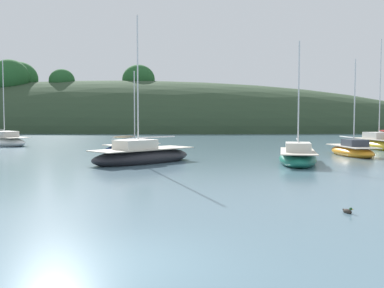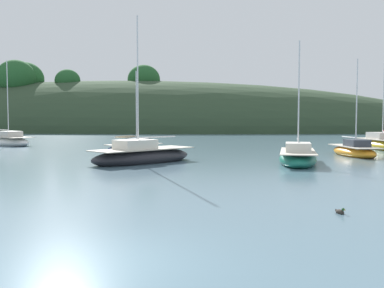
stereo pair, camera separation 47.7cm
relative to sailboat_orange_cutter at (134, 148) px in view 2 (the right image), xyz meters
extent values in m
plane|color=slate|center=(5.76, -28.63, -0.35)|extent=(400.00, 400.00, 0.00)
ellipsoid|color=#2D422B|center=(-19.24, 58.18, -0.35)|extent=(150.00, 36.00, 22.16)
ellipsoid|color=#235628|center=(-26.55, 54.28, 10.51)|extent=(5.45, 4.95, 4.95)
ellipsoid|color=#235628|center=(-37.01, 52.16, 11.06)|extent=(8.30, 7.54, 7.54)
ellipsoid|color=#235628|center=(-36.42, 55.18, 11.03)|extent=(8.12, 7.39, 7.39)
ellipsoid|color=#235628|center=(-10.66, 57.76, 10.95)|extent=(7.12, 6.47, 6.47)
ellipsoid|color=navy|center=(-0.02, -0.03, -0.11)|extent=(5.04, 5.34, 0.88)
cube|color=beige|center=(-0.02, -0.03, 0.28)|extent=(4.64, 4.91, 0.06)
cube|color=#333842|center=(0.27, 0.30, 0.54)|extent=(2.07, 2.12, 0.51)
cylinder|color=silver|center=(0.16, 0.18, 3.44)|extent=(0.09, 0.09, 6.31)
cylinder|color=silver|center=(-0.61, -0.68, 0.91)|extent=(1.58, 1.77, 0.07)
ellipsoid|color=tan|center=(-0.61, -0.68, 0.96)|extent=(1.62, 1.79, 0.20)
cube|color=beige|center=(22.40, 5.27, 0.88)|extent=(2.20, 2.81, 0.64)
cylinder|color=silver|center=(22.45, 5.04, 5.23)|extent=(0.09, 0.09, 9.34)
ellipsoid|color=white|center=(-15.53, 7.54, -0.01)|extent=(7.81, 6.48, 1.23)
cube|color=beige|center=(-15.53, 7.54, 0.54)|extent=(7.19, 5.96, 0.06)
cube|color=beige|center=(-15.02, 7.20, 0.85)|extent=(2.98, 2.78, 0.63)
cylinder|color=silver|center=(-15.21, 7.33, 4.56)|extent=(0.09, 0.09, 8.05)
cylinder|color=silver|center=(-16.54, 8.23, 1.29)|extent=(2.70, 1.87, 0.07)
ellipsoid|color=orange|center=(17.78, -2.54, -0.08)|extent=(2.95, 6.44, 0.99)
cube|color=beige|center=(17.78, -2.54, 0.37)|extent=(2.71, 5.93, 0.06)
cube|color=#333842|center=(17.85, -3.03, 0.64)|extent=(1.63, 2.16, 0.55)
cylinder|color=silver|center=(17.82, -2.84, 3.70)|extent=(0.09, 0.09, 6.67)
cylinder|color=silver|center=(17.64, -1.55, 1.04)|extent=(0.43, 2.59, 0.07)
ellipsoid|color=#232328|center=(2.59, -9.13, -0.02)|extent=(6.94, 7.49, 1.22)
cube|color=beige|center=(2.59, -9.13, 0.53)|extent=(6.38, 6.89, 0.06)
cube|color=silver|center=(2.20, -9.60, 0.85)|extent=(2.87, 2.95, 0.63)
cylinder|color=silver|center=(2.35, -9.42, 4.79)|extent=(0.09, 0.09, 8.52)
cylinder|color=silver|center=(3.39, -8.20, 1.28)|extent=(2.14, 2.48, 0.07)
ellipsoid|color=#196B56|center=(12.54, -8.95, -0.05)|extent=(3.19, 7.05, 1.09)
cube|color=beige|center=(12.54, -8.95, 0.44)|extent=(2.94, 6.48, 0.06)
cube|color=silver|center=(12.47, -9.49, 0.73)|extent=(1.78, 2.36, 0.58)
cylinder|color=silver|center=(12.50, -9.29, 3.88)|extent=(0.09, 0.09, 6.90)
cylinder|color=silver|center=(12.69, -7.88, 1.14)|extent=(0.45, 2.84, 0.07)
ellipsoid|color=#2D2823|center=(11.58, -23.58, -0.31)|extent=(0.30, 0.38, 0.16)
sphere|color=#1E4723|center=(11.64, -23.71, -0.20)|extent=(0.09, 0.09, 0.09)
cone|color=gold|center=(11.67, -23.77, -0.20)|extent=(0.05, 0.06, 0.04)
cone|color=#2D2823|center=(11.52, -23.44, -0.28)|extent=(0.09, 0.10, 0.08)
camera|label=1|loc=(7.77, -37.04, 2.55)|focal=40.77mm
camera|label=2|loc=(8.24, -37.01, 2.55)|focal=40.77mm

